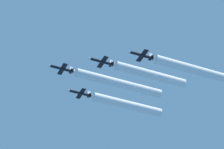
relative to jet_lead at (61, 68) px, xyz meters
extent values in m
cylinder|color=black|center=(0.00, -0.32, -0.03)|extent=(1.11, 9.56, 1.11)
cone|color=silver|center=(0.00, 5.27, -0.03)|extent=(1.05, 1.61, 1.05)
ellipsoid|color=#0C263F|center=(0.00, 1.79, 0.44)|extent=(0.61, 2.21, 0.50)
cube|color=black|center=(0.00, -0.80, -0.11)|extent=(8.05, 1.91, 0.12)
cube|color=black|center=(0.00, -4.65, -0.03)|extent=(3.42, 1.11, 0.12)
cube|color=silver|center=(0.00, -4.57, 1.38)|extent=(0.10, 1.31, 1.71)
cylinder|color=black|center=(0.00, -5.35, -0.03)|extent=(0.83, 0.60, 0.83)
cylinder|color=black|center=(-11.94, -13.17, -0.96)|extent=(1.11, 9.56, 1.11)
cone|color=silver|center=(-11.94, -7.58, -0.96)|extent=(1.05, 1.61, 1.05)
ellipsoid|color=#0C263F|center=(-11.94, -11.06, -0.49)|extent=(0.61, 2.21, 0.50)
cube|color=black|center=(-11.94, -13.64, -1.04)|extent=(8.05, 1.91, 0.12)
cube|color=black|center=(-11.94, -17.50, -0.96)|extent=(3.42, 1.11, 0.12)
cube|color=silver|center=(-11.94, -17.42, 0.45)|extent=(0.10, 1.31, 1.71)
cylinder|color=black|center=(-11.94, -18.20, -0.96)|extent=(0.83, 0.60, 0.83)
cylinder|color=black|center=(11.69, -12.98, -1.23)|extent=(1.11, 9.56, 1.11)
cone|color=silver|center=(11.69, -7.39, -1.23)|extent=(1.05, 1.61, 1.05)
ellipsoid|color=#0C263F|center=(11.69, -10.88, -0.76)|extent=(0.61, 2.21, 0.50)
cube|color=black|center=(11.69, -13.46, -1.32)|extent=(8.05, 1.91, 0.12)
cube|color=black|center=(11.69, -17.32, -1.23)|extent=(3.42, 1.11, 0.12)
cube|color=silver|center=(11.69, -17.24, 0.18)|extent=(0.10, 1.31, 1.71)
cylinder|color=black|center=(11.69, -18.01, -1.23)|extent=(0.83, 0.60, 0.83)
cylinder|color=black|center=(-23.93, -25.00, -2.66)|extent=(1.11, 9.56, 1.11)
cone|color=silver|center=(-23.93, -19.42, -2.66)|extent=(1.05, 1.61, 1.05)
ellipsoid|color=#0C263F|center=(-23.93, -22.90, -2.19)|extent=(0.61, 2.21, 0.50)
cube|color=black|center=(-23.93, -25.48, -2.75)|extent=(8.05, 1.91, 0.12)
cube|color=black|center=(-23.93, -29.34, -2.66)|extent=(3.42, 1.11, 0.12)
cube|color=silver|center=(-23.93, -29.26, -1.25)|extent=(0.10, 1.31, 1.71)
cylinder|color=black|center=(-23.93, -30.03, -2.66)|extent=(0.83, 0.60, 0.83)
cylinder|color=white|center=(0.00, -22.28, -0.03)|extent=(1.93, 33.76, 1.93)
cylinder|color=white|center=(0.00, -26.33, -0.03)|extent=(3.67, 38.83, 3.67)
cylinder|color=white|center=(-11.94, -31.91, -0.96)|extent=(1.93, 27.33, 1.93)
cylinder|color=white|center=(-11.94, -35.19, -0.96)|extent=(3.67, 31.43, 3.67)
cylinder|color=white|center=(11.69, -32.17, -1.23)|extent=(1.93, 28.22, 1.93)
cylinder|color=white|center=(11.69, -35.56, -1.23)|extent=(3.67, 32.46, 3.67)
cylinder|color=white|center=(-23.93, -43.62, -2.66)|extent=(1.93, 27.08, 1.93)
cylinder|color=white|center=(-23.93, -46.87, -2.66)|extent=(3.67, 31.15, 3.67)
camera|label=1|loc=(-185.68, 57.73, -147.79)|focal=95.51mm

